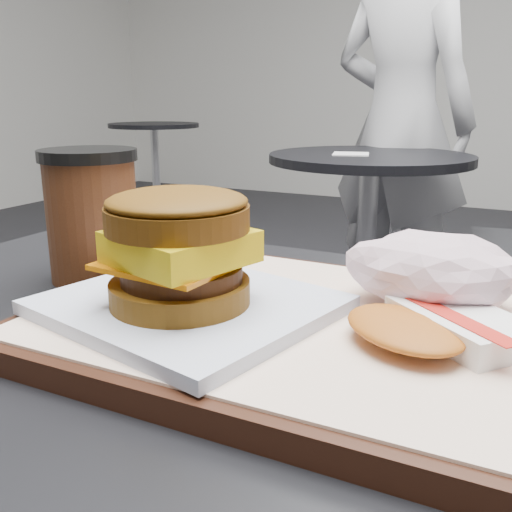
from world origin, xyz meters
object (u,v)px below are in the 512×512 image
object	(u,v)px
serving_tray	(301,327)
breakfast_sandwich	(182,263)
patron	(400,123)
neighbor_table	(367,211)
crumpled_wrapper	(432,270)
hash_brown	(435,326)
coffee_cup	(92,212)

from	to	relation	value
serving_tray	breakfast_sandwich	size ratio (longest dim) A/B	1.70
serving_tray	patron	world-z (taller)	patron
serving_tray	neighbor_table	xyz separation A→B (m)	(-0.39, 1.59, -0.23)
crumpled_wrapper	breakfast_sandwich	bearing A→B (deg)	-147.96
serving_tray	hash_brown	bearing A→B (deg)	-3.35
crumpled_wrapper	patron	xyz separation A→B (m)	(-0.46, 1.95, 0.02)
serving_tray	patron	bearing A→B (deg)	100.84
crumpled_wrapper	coffee_cup	distance (m)	0.32
breakfast_sandwich	crumpled_wrapper	distance (m)	0.18
hash_brown	patron	xyz separation A→B (m)	(-0.48, 2.02, 0.04)
neighbor_table	patron	size ratio (longest dim) A/B	0.45
coffee_cup	patron	bearing A→B (deg)	94.34
breakfast_sandwich	patron	bearing A→B (deg)	98.56
serving_tray	patron	xyz separation A→B (m)	(-0.39, 2.01, 0.06)
breakfast_sandwich	coffee_cup	distance (m)	0.18
neighbor_table	patron	xyz separation A→B (m)	(0.00, 0.42, 0.29)
crumpled_wrapper	coffee_cup	size ratio (longest dim) A/B	1.00
hash_brown	neighbor_table	bearing A→B (deg)	106.78
breakfast_sandwich	neighbor_table	xyz separation A→B (m)	(-0.31, 1.63, -0.28)
coffee_cup	patron	distance (m)	1.97
hash_brown	patron	world-z (taller)	patron
crumpled_wrapper	neighbor_table	world-z (taller)	crumpled_wrapper
breakfast_sandwich	hash_brown	bearing A→B (deg)	10.88
neighbor_table	serving_tray	bearing A→B (deg)	-76.33
coffee_cup	serving_tray	bearing A→B (deg)	-11.47
serving_tray	neighbor_table	distance (m)	1.65
hash_brown	breakfast_sandwich	bearing A→B (deg)	-169.12
patron	coffee_cup	bearing A→B (deg)	110.46
neighbor_table	patron	world-z (taller)	patron
hash_brown	crumpled_wrapper	distance (m)	0.07
hash_brown	coffee_cup	world-z (taller)	coffee_cup
hash_brown	coffee_cup	size ratio (longest dim) A/B	1.08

